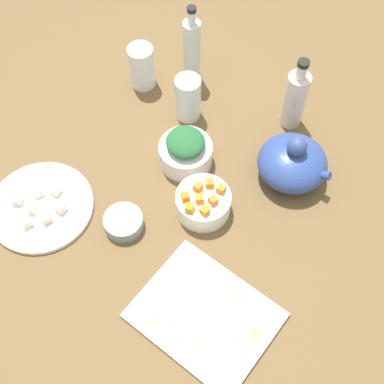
{
  "coord_description": "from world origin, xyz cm",
  "views": [
    {
      "loc": [
        35.79,
        -52.72,
        113.01
      ],
      "look_at": [
        0.0,
        0.0,
        8.0
      ],
      "focal_mm": 49.56,
      "sensor_mm": 36.0,
      "label": 1
    }
  ],
  "objects_px": {
    "bowl_small_side": "(124,222)",
    "bottle_0": "(192,50)",
    "drinking_glass_0": "(142,67)",
    "teapot": "(293,163)",
    "bottle_1": "(295,98)",
    "plate_tofu": "(41,207)",
    "bowl_carrots": "(203,203)",
    "bowl_greens": "(186,154)",
    "cutting_board": "(205,315)",
    "drinking_glass_1": "(188,98)"
  },
  "relations": [
    {
      "from": "bowl_small_side",
      "to": "bottle_0",
      "type": "distance_m",
      "value": 0.5
    },
    {
      "from": "drinking_glass_0",
      "to": "teapot",
      "type": "bearing_deg",
      "value": -4.81
    },
    {
      "from": "bottle_1",
      "to": "drinking_glass_0",
      "type": "xyz_separation_m",
      "value": [
        -0.4,
        -0.11,
        -0.03
      ]
    },
    {
      "from": "plate_tofu",
      "to": "drinking_glass_0",
      "type": "height_order",
      "value": "drinking_glass_0"
    },
    {
      "from": "bowl_carrots",
      "to": "teapot",
      "type": "height_order",
      "value": "teapot"
    },
    {
      "from": "bowl_small_side",
      "to": "bottle_0",
      "type": "height_order",
      "value": "bottle_0"
    },
    {
      "from": "bowl_greens",
      "to": "drinking_glass_0",
      "type": "relative_size",
      "value": 1.05
    },
    {
      "from": "plate_tofu",
      "to": "bowl_carrots",
      "type": "height_order",
      "value": "bowl_carrots"
    },
    {
      "from": "bottle_1",
      "to": "bowl_small_side",
      "type": "bearing_deg",
      "value": -108.97
    },
    {
      "from": "plate_tofu",
      "to": "teapot",
      "type": "height_order",
      "value": "teapot"
    },
    {
      "from": "bowl_greens",
      "to": "cutting_board",
      "type": "bearing_deg",
      "value": -49.69
    },
    {
      "from": "bowl_greens",
      "to": "bottle_1",
      "type": "bearing_deg",
      "value": 59.32
    },
    {
      "from": "bowl_small_side",
      "to": "drinking_glass_0",
      "type": "xyz_separation_m",
      "value": [
        -0.23,
        0.38,
        0.05
      ]
    },
    {
      "from": "cutting_board",
      "to": "plate_tofu",
      "type": "relative_size",
      "value": 1.13
    },
    {
      "from": "bowl_carrots",
      "to": "bowl_greens",
      "type": "bearing_deg",
      "value": 140.57
    },
    {
      "from": "drinking_glass_1",
      "to": "plate_tofu",
      "type": "bearing_deg",
      "value": -106.2
    },
    {
      "from": "bowl_carrots",
      "to": "bowl_small_side",
      "type": "bearing_deg",
      "value": -132.51
    },
    {
      "from": "bottle_0",
      "to": "drinking_glass_1",
      "type": "bearing_deg",
      "value": -60.09
    },
    {
      "from": "plate_tofu",
      "to": "bowl_greens",
      "type": "height_order",
      "value": "bowl_greens"
    },
    {
      "from": "cutting_board",
      "to": "drinking_glass_1",
      "type": "distance_m",
      "value": 0.56
    },
    {
      "from": "bowl_greens",
      "to": "bottle_0",
      "type": "height_order",
      "value": "bottle_0"
    },
    {
      "from": "teapot",
      "to": "plate_tofu",
      "type": "bearing_deg",
      "value": -136.82
    },
    {
      "from": "plate_tofu",
      "to": "drinking_glass_0",
      "type": "distance_m",
      "value": 0.46
    },
    {
      "from": "drinking_glass_1",
      "to": "cutting_board",
      "type": "bearing_deg",
      "value": -51.89
    },
    {
      "from": "bowl_carrots",
      "to": "bottle_1",
      "type": "height_order",
      "value": "bottle_1"
    },
    {
      "from": "cutting_board",
      "to": "bottle_1",
      "type": "xyz_separation_m",
      "value": [
        -0.11,
        0.57,
        0.08
      ]
    },
    {
      "from": "bottle_0",
      "to": "drinking_glass_1",
      "type": "height_order",
      "value": "bottle_0"
    },
    {
      "from": "cutting_board",
      "to": "bottle_0",
      "type": "bearing_deg",
      "value": 126.54
    },
    {
      "from": "bowl_greens",
      "to": "bottle_0",
      "type": "relative_size",
      "value": 0.55
    },
    {
      "from": "drinking_glass_0",
      "to": "plate_tofu",
      "type": "bearing_deg",
      "value": -85.15
    },
    {
      "from": "plate_tofu",
      "to": "bowl_small_side",
      "type": "bearing_deg",
      "value": 20.82
    },
    {
      "from": "bowl_small_side",
      "to": "bottle_0",
      "type": "xyz_separation_m",
      "value": [
        -0.13,
        0.48,
        0.09
      ]
    },
    {
      "from": "bottle_0",
      "to": "bottle_1",
      "type": "height_order",
      "value": "bottle_0"
    },
    {
      "from": "plate_tofu",
      "to": "bowl_small_side",
      "type": "distance_m",
      "value": 0.21
    },
    {
      "from": "bottle_0",
      "to": "bowl_small_side",
      "type": "bearing_deg",
      "value": -74.48
    },
    {
      "from": "plate_tofu",
      "to": "bottle_1",
      "type": "relative_size",
      "value": 1.15
    },
    {
      "from": "plate_tofu",
      "to": "drinking_glass_1",
      "type": "bearing_deg",
      "value": 73.8
    },
    {
      "from": "teapot",
      "to": "bowl_greens",
      "type": "bearing_deg",
      "value": -154.94
    },
    {
      "from": "drinking_glass_1",
      "to": "bottle_1",
      "type": "bearing_deg",
      "value": 29.12
    },
    {
      "from": "teapot",
      "to": "bottle_1",
      "type": "distance_m",
      "value": 0.17
    },
    {
      "from": "teapot",
      "to": "drinking_glass_1",
      "type": "distance_m",
      "value": 0.32
    },
    {
      "from": "cutting_board",
      "to": "plate_tofu",
      "type": "height_order",
      "value": "plate_tofu"
    },
    {
      "from": "plate_tofu",
      "to": "drinking_glass_1",
      "type": "xyz_separation_m",
      "value": [
        0.13,
        0.43,
        0.06
      ]
    },
    {
      "from": "plate_tofu",
      "to": "bottle_1",
      "type": "distance_m",
      "value": 0.68
    },
    {
      "from": "bottle_1",
      "to": "drinking_glass_0",
      "type": "bearing_deg",
      "value": -164.75
    },
    {
      "from": "bowl_carrots",
      "to": "drinking_glass_1",
      "type": "height_order",
      "value": "drinking_glass_1"
    },
    {
      "from": "bowl_greens",
      "to": "bowl_small_side",
      "type": "distance_m",
      "value": 0.23
    },
    {
      "from": "cutting_board",
      "to": "bowl_greens",
      "type": "xyz_separation_m",
      "value": [
        -0.26,
        0.31,
        0.03
      ]
    },
    {
      "from": "bowl_greens",
      "to": "bottle_1",
      "type": "distance_m",
      "value": 0.31
    },
    {
      "from": "bowl_small_side",
      "to": "drinking_glass_0",
      "type": "bearing_deg",
      "value": 121.1
    }
  ]
}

